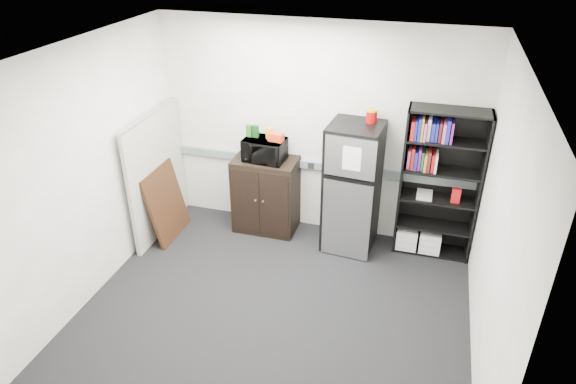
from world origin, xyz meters
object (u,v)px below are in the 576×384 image
at_px(microwave, 264,150).
at_px(refrigerator, 352,188).
at_px(bookshelf, 438,181).
at_px(cabinet, 266,195).
at_px(cubicle_partition, 157,175).

bearing_deg(microwave, refrigerator, 0.29).
relative_size(bookshelf, cabinet, 1.84).
height_order(cubicle_partition, cabinet, cubicle_partition).
height_order(bookshelf, refrigerator, bookshelf).
height_order(bookshelf, microwave, bookshelf).
bearing_deg(refrigerator, bookshelf, 13.31).
relative_size(microwave, refrigerator, 0.31).
distance_m(cabinet, microwave, 0.64).
bearing_deg(refrigerator, cabinet, -179.24).
relative_size(bookshelf, cubicle_partition, 1.14).
bearing_deg(cubicle_partition, cabinet, 17.89).
bearing_deg(cabinet, microwave, -90.00).
xyz_separation_m(cubicle_partition, microwave, (1.30, 0.40, 0.33)).
height_order(cubicle_partition, refrigerator, cubicle_partition).
xyz_separation_m(bookshelf, refrigerator, (-0.98, -0.15, -0.16)).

